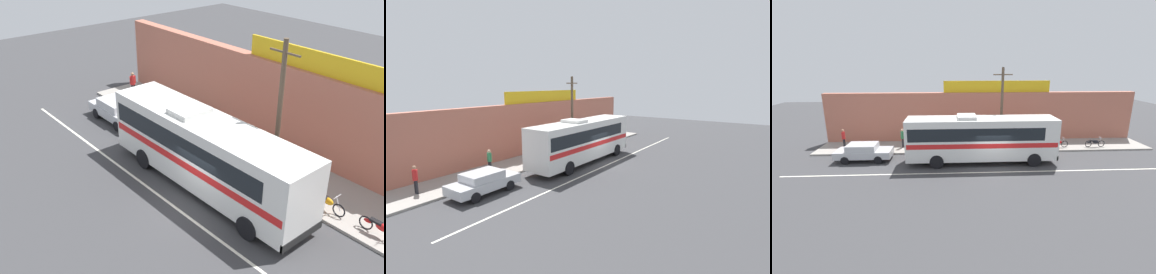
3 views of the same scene
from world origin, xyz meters
TOP-DOWN VIEW (x-y plane):
  - ground_plane at (0.00, 0.00)m, footprint 70.00×70.00m
  - sidewalk_slab at (0.00, 5.20)m, footprint 30.00×3.60m
  - storefront_facade at (0.00, 7.35)m, footprint 30.00×0.70m
  - storefront_billboard at (1.39, 7.35)m, footprint 10.25×0.12m
  - road_center_stripe at (0.00, -0.80)m, footprint 30.00×0.14m
  - intercity_bus at (-0.85, 1.31)m, footprint 11.45×2.61m
  - parked_car at (-10.09, 2.18)m, footprint 4.34×1.90m
  - utility_pole at (1.25, 3.88)m, footprint 1.60×0.22m
  - motorcycle_orange at (9.95, 4.13)m, footprint 1.83×0.56m
  - motorcycle_red at (4.09, 4.07)m, footprint 1.91×0.56m
  - motorcycle_black at (6.56, 4.19)m, footprint 1.86×0.56m
  - pedestrian_far_right at (-7.46, 4.95)m, footprint 0.30×0.48m
  - pedestrian_near_shop at (-12.70, 5.08)m, footprint 0.30×0.48m

SIDE VIEW (x-z plane):
  - ground_plane at x=0.00m, z-range 0.00..0.00m
  - road_center_stripe at x=0.00m, z-range 0.00..0.01m
  - sidewalk_slab at x=0.00m, z-range 0.00..0.14m
  - motorcycle_orange at x=9.95m, z-range 0.09..1.04m
  - motorcycle_red at x=4.09m, z-range 0.09..1.04m
  - motorcycle_black at x=6.56m, z-range 0.09..1.04m
  - parked_car at x=-10.09m, z-range 0.05..1.42m
  - pedestrian_near_shop at x=-12.70m, z-range 0.29..2.02m
  - pedestrian_far_right at x=-7.46m, z-range 0.29..2.03m
  - intercity_bus at x=-0.85m, z-range 0.17..3.96m
  - storefront_facade at x=0.00m, z-range 0.00..4.80m
  - utility_pole at x=1.25m, z-range 0.27..7.36m
  - storefront_billboard at x=1.39m, z-range 4.80..5.90m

